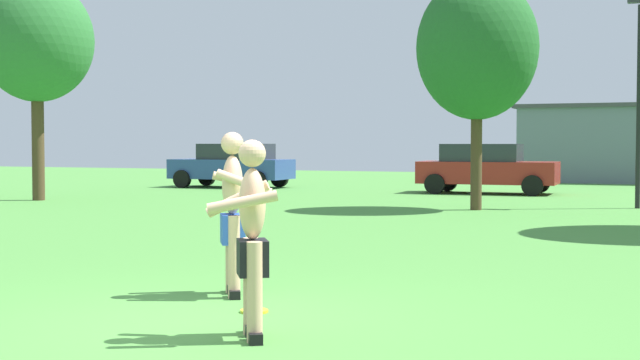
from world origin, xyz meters
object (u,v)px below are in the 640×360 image
object	(u,v)px
tree_behind_players	(37,41)
car_red_mid_lot	(486,168)
player_near	(252,235)
car_blue_near_post	(233,165)
frisbee	(254,311)
tree_right_field	(477,48)
lamp_post	(639,76)
player_in_blue	(233,209)

from	to	relation	value
tree_behind_players	car_red_mid_lot	bearing A→B (deg)	36.58
car_red_mid_lot	tree_behind_players	bearing A→B (deg)	-143.42
player_near	car_blue_near_post	distance (m)	24.55
frisbee	tree_right_field	distance (m)	14.03
car_red_mid_lot	lamp_post	world-z (taller)	lamp_post
car_blue_near_post	tree_behind_players	world-z (taller)	tree_behind_players
car_red_mid_lot	tree_behind_players	xyz separation A→B (m)	(-10.93, -8.11, 3.62)
player_near	frisbee	world-z (taller)	player_near
car_blue_near_post	car_red_mid_lot	size ratio (longest dim) A/B	0.99
frisbee	car_blue_near_post	xyz separation A→B (m)	(-11.31, 20.52, 0.81)
player_near	lamp_post	xyz separation A→B (m)	(2.21, 16.49, 2.39)
car_red_mid_lot	tree_behind_players	world-z (taller)	tree_behind_players
player_in_blue	frisbee	xyz separation A→B (m)	(0.63, -0.75, -0.91)
frisbee	player_near	bearing A→B (deg)	-64.07
player_in_blue	lamp_post	world-z (taller)	lamp_post
car_blue_near_post	frisbee	bearing A→B (deg)	-61.13
frisbee	car_red_mid_lot	bearing A→B (deg)	95.83
player_in_blue	car_red_mid_lot	size ratio (longest dim) A/B	0.40
tree_right_field	tree_behind_players	xyz separation A→B (m)	(-12.13, -1.23, 0.57)
tree_right_field	car_blue_near_post	bearing A→B (deg)	145.94
car_blue_near_post	lamp_post	size ratio (longest dim) A/B	0.83
frisbee	car_blue_near_post	bearing A→B (deg)	118.87
player_in_blue	car_blue_near_post	world-z (taller)	player_in_blue
tree_right_field	tree_behind_players	size ratio (longest dim) A/B	0.91
car_red_mid_lot	tree_right_field	size ratio (longest dim) A/B	0.77
car_blue_near_post	tree_right_field	xyz separation A→B (m)	(10.45, -7.06, 3.05)
player_near	car_red_mid_lot	xyz separation A→B (m)	(-2.57, 21.34, -0.03)
car_blue_near_post	car_red_mid_lot	xyz separation A→B (m)	(9.24, -0.19, 0.00)
frisbee	tree_right_field	xyz separation A→B (m)	(-0.87, 13.46, 3.86)
player_in_blue	tree_behind_players	distance (m)	17.24
car_red_mid_lot	lamp_post	distance (m)	7.23
player_near	car_red_mid_lot	world-z (taller)	player_near
player_near	lamp_post	size ratio (longest dim) A/B	0.31
frisbee	tree_behind_players	world-z (taller)	tree_behind_players
lamp_post	player_in_blue	bearing A→B (deg)	-102.72
car_red_mid_lot	car_blue_near_post	bearing A→B (deg)	178.84
player_in_blue	tree_right_field	size ratio (longest dim) A/B	0.31
frisbee	tree_right_field	world-z (taller)	tree_right_field
frisbee	car_blue_near_post	distance (m)	23.45
player_in_blue	car_red_mid_lot	distance (m)	19.64
player_near	car_red_mid_lot	distance (m)	21.49
car_red_mid_lot	player_in_blue	bearing A→B (deg)	-85.77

